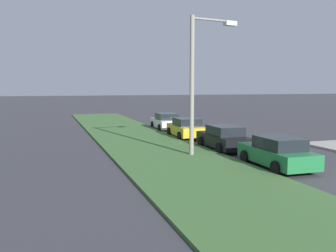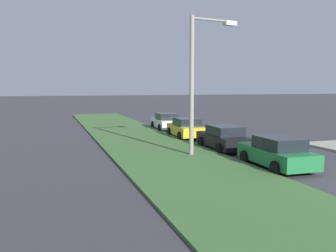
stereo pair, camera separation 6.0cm
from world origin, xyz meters
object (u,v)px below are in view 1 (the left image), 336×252
parked_car_green (277,153)px  parked_car_white (166,122)px  parked_car_yellow (186,128)px  streetlight (198,75)px  parked_car_black (224,138)px

parked_car_green → parked_car_white: size_ratio=0.99×
parked_car_yellow → parked_car_white: (5.32, -0.17, 0.00)m
parked_car_yellow → streetlight: streetlight is taller
parked_car_black → streetlight: size_ratio=0.58×
parked_car_green → parked_car_black: (5.21, 0.11, 0.00)m
parked_car_white → streetlight: (-12.30, 2.23, 3.67)m
parked_car_green → parked_car_black: size_ratio=1.00×
parked_car_black → streetlight: bearing=121.5°
parked_car_green → streetlight: 5.85m
streetlight → parked_car_yellow: bearing=-16.5°
streetlight → parked_car_green: bearing=-148.0°
parked_car_black → parked_car_yellow: same height
parked_car_black → parked_car_white: size_ratio=0.99×
parked_car_green → streetlight: streetlight is taller
parked_car_green → parked_car_yellow: (10.84, 0.35, 0.00)m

